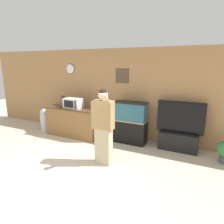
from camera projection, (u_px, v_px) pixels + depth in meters
ground_plane at (58, 178)px, 3.91m from camera, size 18.00×18.00×0.00m
wall_back_paneled at (116, 94)px, 5.95m from camera, size 10.00×0.08×2.60m
counter_island at (73, 122)px, 6.09m from camera, size 1.71×0.56×0.89m
microwave at (73, 103)px, 5.89m from camera, size 0.53×0.34×0.29m
knife_block at (63, 103)px, 6.08m from camera, size 0.12×0.10×0.35m
aquarium_on_stand at (130, 122)px, 5.53m from camera, size 0.93×0.39×1.17m
tv_on_stand at (179, 136)px, 5.10m from camera, size 1.16×0.40×1.27m
person_standing at (103, 126)px, 4.28m from camera, size 0.53×0.40×1.68m
trash_bin at (45, 120)px, 6.51m from camera, size 0.30×0.30×0.76m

